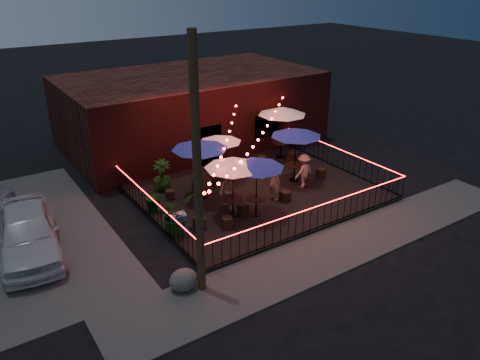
{
  "coord_description": "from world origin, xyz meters",
  "views": [
    {
      "loc": [
        -11.11,
        -13.42,
        9.34
      ],
      "look_at": [
        -1.02,
        1.82,
        1.07
      ],
      "focal_mm": 35.0,
      "sensor_mm": 36.0,
      "label": 1
    }
  ],
  "objects_px": {
    "utility_pole": "(198,175)",
    "cafe_table_5": "(282,112)",
    "cafe_table_0": "(233,164)",
    "cafe_table_1": "(200,145)",
    "cooler": "(178,222)",
    "cafe_table_4": "(296,133)",
    "cafe_table_3": "(220,139)",
    "cafe_table_2": "(257,164)",
    "boulder": "(184,280)"
  },
  "relations": [
    {
      "from": "cafe_table_0",
      "to": "cafe_table_2",
      "type": "distance_m",
      "value": 0.94
    },
    {
      "from": "cafe_table_1",
      "to": "cafe_table_2",
      "type": "height_order",
      "value": "cafe_table_1"
    },
    {
      "from": "cafe_table_0",
      "to": "cafe_table_4",
      "type": "bearing_deg",
      "value": 17.26
    },
    {
      "from": "utility_pole",
      "to": "boulder",
      "type": "distance_m",
      "value": 3.69
    },
    {
      "from": "cafe_table_2",
      "to": "cafe_table_4",
      "type": "distance_m",
      "value": 3.9
    },
    {
      "from": "utility_pole",
      "to": "cafe_table_5",
      "type": "relative_size",
      "value": 2.43
    },
    {
      "from": "utility_pole",
      "to": "boulder",
      "type": "xyz_separation_m",
      "value": [
        -0.49,
        0.31,
        -3.64
      ]
    },
    {
      "from": "cafe_table_5",
      "to": "cooler",
      "type": "xyz_separation_m",
      "value": [
        -8.04,
        -3.97,
        -2.13
      ]
    },
    {
      "from": "cafe_table_0",
      "to": "cafe_table_3",
      "type": "xyz_separation_m",
      "value": [
        1.48,
        3.4,
        -0.26
      ]
    },
    {
      "from": "cafe_table_4",
      "to": "cafe_table_5",
      "type": "xyz_separation_m",
      "value": [
        1.32,
        2.73,
        0.15
      ]
    },
    {
      "from": "cooler",
      "to": "cafe_table_1",
      "type": "bearing_deg",
      "value": 55.11
    },
    {
      "from": "cafe_table_2",
      "to": "cooler",
      "type": "relative_size",
      "value": 3.68
    },
    {
      "from": "cafe_table_0",
      "to": "cafe_table_2",
      "type": "relative_size",
      "value": 0.93
    },
    {
      "from": "cafe_table_1",
      "to": "boulder",
      "type": "xyz_separation_m",
      "value": [
        -3.56,
        -5.2,
        -2.22
      ]
    },
    {
      "from": "cafe_table_0",
      "to": "cafe_table_1",
      "type": "height_order",
      "value": "cafe_table_1"
    },
    {
      "from": "cooler",
      "to": "utility_pole",
      "type": "bearing_deg",
      "value": -93.53
    },
    {
      "from": "cafe_table_4",
      "to": "cooler",
      "type": "xyz_separation_m",
      "value": [
        -6.72,
        -1.25,
        -1.98
      ]
    },
    {
      "from": "utility_pole",
      "to": "cafe_table_5",
      "type": "xyz_separation_m",
      "value": [
        8.94,
        7.4,
        -1.33
      ]
    },
    {
      "from": "utility_pole",
      "to": "cafe_table_5",
      "type": "bearing_deg",
      "value": 39.62
    },
    {
      "from": "cooler",
      "to": "cafe_table_4",
      "type": "bearing_deg",
      "value": 21.71
    },
    {
      "from": "cafe_table_4",
      "to": "utility_pole",
      "type": "bearing_deg",
      "value": -148.49
    },
    {
      "from": "utility_pole",
      "to": "cafe_table_3",
      "type": "bearing_deg",
      "value": 54.5
    },
    {
      "from": "utility_pole",
      "to": "cafe_table_2",
      "type": "xyz_separation_m",
      "value": [
        4.15,
        2.9,
        -1.62
      ]
    },
    {
      "from": "cafe_table_1",
      "to": "cafe_table_0",
      "type": "bearing_deg",
      "value": -83.25
    },
    {
      "from": "cafe_table_4",
      "to": "cafe_table_5",
      "type": "bearing_deg",
      "value": 64.22
    },
    {
      "from": "cafe_table_5",
      "to": "cafe_table_2",
      "type": "bearing_deg",
      "value": -136.77
    },
    {
      "from": "cafe_table_0",
      "to": "cafe_table_5",
      "type": "bearing_deg",
      "value": 35.88
    },
    {
      "from": "cafe_table_2",
      "to": "cafe_table_0",
      "type": "bearing_deg",
      "value": 151.8
    },
    {
      "from": "cafe_table_1",
      "to": "cafe_table_4",
      "type": "relative_size",
      "value": 1.02
    },
    {
      "from": "cafe_table_0",
      "to": "cafe_table_2",
      "type": "xyz_separation_m",
      "value": [
        0.82,
        -0.44,
        -0.03
      ]
    },
    {
      "from": "cafe_table_3",
      "to": "cooler",
      "type": "height_order",
      "value": "cafe_table_3"
    },
    {
      "from": "cafe_table_1",
      "to": "cooler",
      "type": "bearing_deg",
      "value": -136.08
    },
    {
      "from": "cafe_table_1",
      "to": "cafe_table_4",
      "type": "distance_m",
      "value": 4.63
    },
    {
      "from": "cafe_table_4",
      "to": "cafe_table_5",
      "type": "height_order",
      "value": "cafe_table_5"
    },
    {
      "from": "cafe_table_0",
      "to": "cafe_table_1",
      "type": "relative_size",
      "value": 0.83
    },
    {
      "from": "cafe_table_1",
      "to": "cafe_table_4",
      "type": "height_order",
      "value": "cafe_table_1"
    },
    {
      "from": "cafe_table_0",
      "to": "cooler",
      "type": "height_order",
      "value": "cafe_table_0"
    },
    {
      "from": "cafe_table_5",
      "to": "cafe_table_4",
      "type": "bearing_deg",
      "value": -115.78
    },
    {
      "from": "cafe_table_2",
      "to": "cafe_table_3",
      "type": "height_order",
      "value": "cafe_table_2"
    },
    {
      "from": "cafe_table_1",
      "to": "cafe_table_5",
      "type": "height_order",
      "value": "cafe_table_5"
    },
    {
      "from": "cafe_table_5",
      "to": "cafe_table_3",
      "type": "bearing_deg",
      "value": -170.92
    },
    {
      "from": "cafe_table_4",
      "to": "cafe_table_5",
      "type": "relative_size",
      "value": 0.95
    },
    {
      "from": "utility_pole",
      "to": "cafe_table_0",
      "type": "xyz_separation_m",
      "value": [
        3.32,
        3.34,
        -1.58
      ]
    },
    {
      "from": "cafe_table_2",
      "to": "cafe_table_3",
      "type": "relative_size",
      "value": 1.12
    },
    {
      "from": "cafe_table_2",
      "to": "cafe_table_5",
      "type": "distance_m",
      "value": 6.58
    },
    {
      "from": "cafe_table_4",
      "to": "cooler",
      "type": "height_order",
      "value": "cafe_table_4"
    },
    {
      "from": "utility_pole",
      "to": "cafe_table_1",
      "type": "relative_size",
      "value": 2.52
    },
    {
      "from": "cafe_table_3",
      "to": "cafe_table_0",
      "type": "bearing_deg",
      "value": -113.55
    },
    {
      "from": "cafe_table_0",
      "to": "cooler",
      "type": "distance_m",
      "value": 3.07
    },
    {
      "from": "cafe_table_1",
      "to": "cafe_table_4",
      "type": "xyz_separation_m",
      "value": [
        4.56,
        -0.84,
        -0.06
      ]
    }
  ]
}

